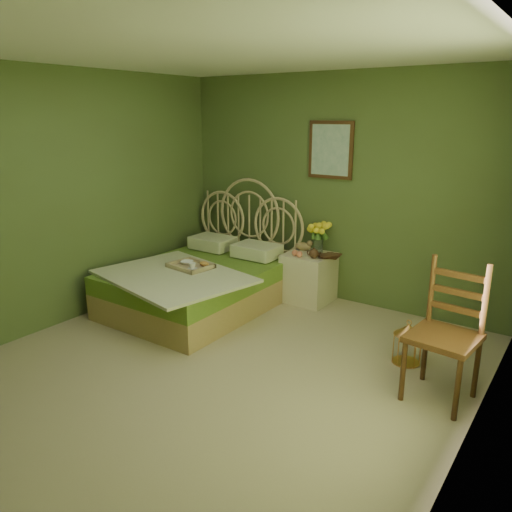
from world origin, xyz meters
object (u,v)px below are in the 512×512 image
Objects in this scene: bed at (202,281)px; birdcage at (407,344)px; chair at (448,323)px; nightstand at (310,271)px.

bed is 2.41m from birdcage.
birdcage is (-0.40, 0.34, -0.42)m from chair.
nightstand reaches higher than birdcage.
chair is at bearing -40.97° from birdcage.
bed is 2.84m from chair.
birdcage is at bearing -0.31° from bed.
nightstand is at bearing 149.36° from birdcage.
nightstand is 1.72m from birdcage.
chair reaches higher than birdcage.
chair is (2.80, -0.36, 0.30)m from bed.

